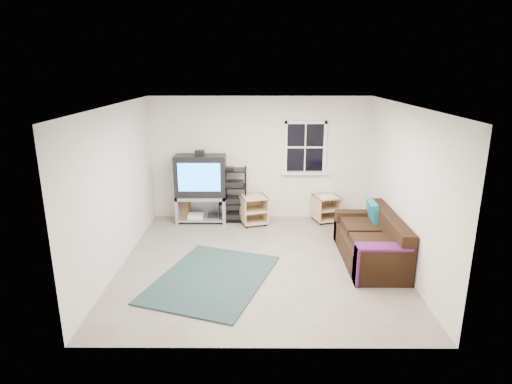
{
  "coord_description": "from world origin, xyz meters",
  "views": [
    {
      "loc": [
        -0.04,
        -6.58,
        3.14
      ],
      "look_at": [
        -0.07,
        0.4,
        1.12
      ],
      "focal_mm": 30.0,
      "sensor_mm": 36.0,
      "label": 1
    }
  ],
  "objects_px": {
    "tv_unit": "(201,183)",
    "sofa": "(372,243)",
    "side_table_right": "(326,206)",
    "av_rack": "(233,198)",
    "side_table_left": "(253,209)"
  },
  "relations": [
    {
      "from": "side_table_right",
      "to": "av_rack",
      "type": "bearing_deg",
      "value": 179.53
    },
    {
      "from": "tv_unit",
      "to": "av_rack",
      "type": "height_order",
      "value": "tv_unit"
    },
    {
      "from": "av_rack",
      "to": "side_table_right",
      "type": "height_order",
      "value": "av_rack"
    },
    {
      "from": "side_table_right",
      "to": "side_table_left",
      "type": "bearing_deg",
      "value": -174.15
    },
    {
      "from": "tv_unit",
      "to": "sofa",
      "type": "height_order",
      "value": "tv_unit"
    },
    {
      "from": "side_table_left",
      "to": "side_table_right",
      "type": "relative_size",
      "value": 1.01
    },
    {
      "from": "tv_unit",
      "to": "sofa",
      "type": "bearing_deg",
      "value": -31.86
    },
    {
      "from": "tv_unit",
      "to": "av_rack",
      "type": "distance_m",
      "value": 0.74
    },
    {
      "from": "side_table_right",
      "to": "sofa",
      "type": "xyz_separation_m",
      "value": [
        0.48,
        -1.97,
        -0.01
      ]
    },
    {
      "from": "tv_unit",
      "to": "side_table_right",
      "type": "distance_m",
      "value": 2.68
    },
    {
      "from": "side_table_left",
      "to": "sofa",
      "type": "height_order",
      "value": "sofa"
    },
    {
      "from": "side_table_right",
      "to": "sofa",
      "type": "relative_size",
      "value": 0.32
    },
    {
      "from": "tv_unit",
      "to": "side_table_left",
      "type": "distance_m",
      "value": 1.22
    },
    {
      "from": "av_rack",
      "to": "sofa",
      "type": "xyz_separation_m",
      "value": [
        2.45,
        -1.99,
        -0.19
      ]
    },
    {
      "from": "tv_unit",
      "to": "sofa",
      "type": "relative_size",
      "value": 0.79
    }
  ]
}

